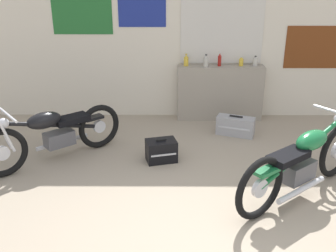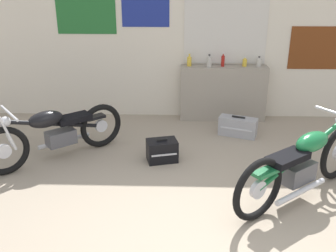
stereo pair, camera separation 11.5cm
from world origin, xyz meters
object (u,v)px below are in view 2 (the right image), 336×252
Objects in this scene: bottle_left_center at (209,61)px; hard_case_silver at (238,127)px; motorcycle_green at (303,163)px; motorcycle_black at (55,132)px; bottle_leftmost at (189,61)px; hard_case_black at (162,151)px; bottle_right_center at (245,62)px; bottle_center at (223,60)px; bottle_rightmost at (259,62)px.

hard_case_silver is at bearing -57.54° from bottle_left_center.
motorcycle_black is at bearing 164.52° from motorcycle_green.
bottle_leftmost is 1.91m from hard_case_black.
bottle_right_center is 0.09× the size of motorcycle_green.
bottle_left_center is 0.24m from bottle_center.
bottle_leftmost is at bearing 171.74° from bottle_left_center.
motorcycle_black is (-1.85, -1.64, -0.62)m from bottle_leftmost.
motorcycle_green reaches higher than hard_case_black.
bottle_right_center is (0.37, 0.02, -0.03)m from bottle_center.
bottle_center is 0.13× the size of motorcycle_green.
bottle_rightmost is 0.36× the size of hard_case_black.
bottle_leftmost reaches higher than hard_case_silver.
motorcycle_green is (0.93, -2.46, -0.59)m from bottle_left_center.
bottle_center is (0.23, 0.04, 0.01)m from bottle_left_center.
bottle_center is at bearing -0.80° from bottle_leftmost.
bottle_leftmost reaches higher than motorcycle_black.
motorcycle_green is at bearing -27.46° from hard_case_black.
bottle_leftmost reaches higher than motorcycle_green.
hard_case_silver is (1.16, 0.90, -0.00)m from hard_case_black.
bottle_left_center reaches higher than bottle_rightmost.
bottle_center reaches higher than hard_case_black.
bottle_right_center is 1.16m from hard_case_silver.
bottle_rightmost reaches higher than motorcycle_green.
bottle_rightmost reaches higher than hard_case_black.
hard_case_silver is at bearing -101.69° from bottle_right_center.
bottle_leftmost is 1.39m from hard_case_silver.
bottle_left_center reaches higher than bottle_right_center.
bottle_leftmost is 0.11× the size of motorcycle_green.
motorcycle_black is at bearing -149.31° from bottle_right_center.
motorcycle_black is 3.54× the size of hard_case_black.
motorcycle_green is 3.84× the size of hard_case_black.
hard_case_black reaches higher than hard_case_silver.
bottle_leftmost is 2.55m from motorcycle_black.
hard_case_silver is (2.63, 0.90, -0.26)m from motorcycle_black.
bottle_rightmost is at bearing 2.35° from bottle_center.
bottle_left_center is 0.45× the size of hard_case_black.
motorcycle_black is at bearing -143.83° from bottle_left_center.
hard_case_silver is at bearing 37.79° from hard_case_black.
motorcycle_green reaches higher than hard_case_silver.
bottle_leftmost is 0.12× the size of motorcycle_black.
bottle_right_center is 0.36× the size of hard_case_black.
bottle_center reaches higher than motorcycle_green.
motorcycle_black is at bearing -161.12° from hard_case_silver.
bottle_right_center is 2.29m from hard_case_black.
bottle_leftmost is 2.87m from motorcycle_green.
bottle_center reaches higher than motorcycle_black.
bottle_rightmost is (0.61, 0.02, -0.03)m from bottle_center.
hard_case_black is at bearing -142.21° from hard_case_silver.
bottle_left_center is at bearing -8.26° from bottle_leftmost.
bottle_left_center reaches higher than motorcycle_black.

